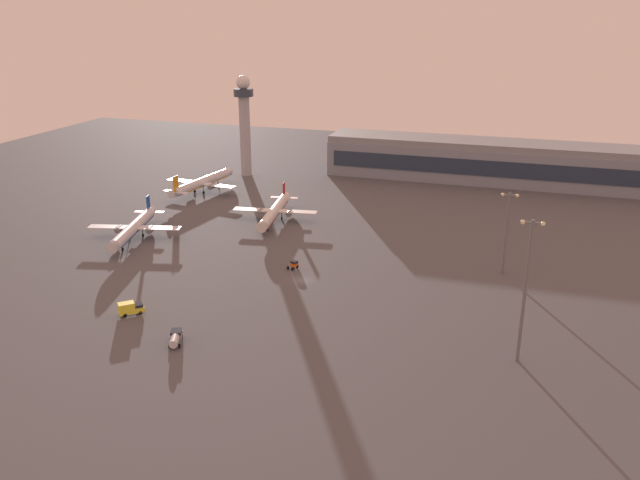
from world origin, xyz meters
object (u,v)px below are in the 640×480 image
airplane_taxiway_distant (134,228)px  apron_light_west (526,284)px  control_tower (244,119)px  airplane_mid_apron (201,183)px  pushback_tug (294,264)px  fuel_truck (175,337)px  airplane_terminal_side (275,211)px  catering_truck (130,308)px  apron_light_central (507,228)px

airplane_taxiway_distant → apron_light_west: size_ratio=1.22×
control_tower → airplane_mid_apron: 36.47m
pushback_tug → control_tower: bearing=140.0°
fuel_truck → apron_light_west: bearing=-9.8°
airplane_taxiway_distant → airplane_mid_apron: bearing=-98.4°
pushback_tug → apron_light_west: apron_light_west is taller
airplane_mid_apron → fuel_truck: 120.27m
fuel_truck → pushback_tug: (9.52, 47.43, -0.30)m
airplane_terminal_side → catering_truck: bearing=76.7°
airplane_mid_apron → apron_light_west: (119.89, -94.40, 13.16)m
airplane_mid_apron → apron_light_central: 124.47m
pushback_tug → apron_light_central: apron_light_central is taller
airplane_mid_apron → fuel_truck: (50.48, -109.14, -2.35)m
airplane_terminal_side → apron_light_west: (80.11, -69.83, 13.36)m
airplane_taxiway_distant → fuel_truck: size_ratio=5.49×
airplane_taxiway_distant → apron_light_central: 109.79m
fuel_truck → airplane_taxiway_distant: bearing=107.7°
airplane_terminal_side → fuel_truck: airplane_terminal_side is taller
control_tower → apron_light_west: bearing=-47.4°
catering_truck → apron_light_central: (80.84, 51.87, 11.39)m
fuel_truck → apron_light_west: apron_light_west is taller
airplane_terminal_side → catering_truck: 75.73m
fuel_truck → pushback_tug: bearing=56.9°
control_tower → apron_light_west: 169.26m
pushback_tug → apron_light_west: bearing=-9.4°
airplane_taxiway_distant → apron_light_central: size_ratio=1.63×
control_tower → airplane_taxiway_distant: 86.55m
control_tower → apron_light_central: bearing=-35.7°
apron_light_central → pushback_tug: bearing=-166.0°
apron_light_west → apron_light_central: apron_light_west is taller
airplane_terminal_side → airplane_mid_apron: size_ratio=0.94×
apron_light_central → airplane_taxiway_distant: bearing=-176.9°
airplane_terminal_side → apron_light_central: 78.83m
fuel_truck → airplane_mid_apron: bearing=93.0°
fuel_truck → apron_light_central: apron_light_central is taller
fuel_truck → apron_light_central: 89.12m
pushback_tug → apron_light_central: bearing=33.2°
pushback_tug → catering_truck: (-26.44, -38.30, 0.51)m
pushback_tug → catering_truck: bearing=-105.4°
pushback_tug → airplane_mid_apron: bearing=153.4°
airplane_terminal_side → airplane_mid_apron: 46.76m
apron_light_central → airplane_terminal_side: bearing=162.5°
airplane_mid_apron → pushback_tug: size_ratio=10.94×
airplane_taxiway_distant → pushback_tug: bearing=158.3°
airplane_terminal_side → apron_light_west: 107.10m
airplane_taxiway_distant → airplane_mid_apron: airplane_mid_apron is taller
pushback_tug → airplane_terminal_side: bearing=137.8°
airplane_terminal_side → apron_light_west: size_ratio=1.21×
control_tower → fuel_truck: size_ratio=6.20×
airplane_taxiway_distant → fuel_truck: 71.29m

